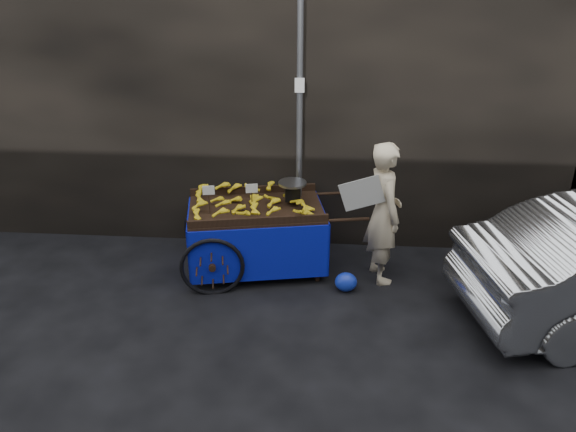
{
  "coord_description": "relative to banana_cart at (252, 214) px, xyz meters",
  "views": [
    {
      "loc": [
        0.69,
        -5.76,
        3.89
      ],
      "look_at": [
        0.21,
        0.5,
        0.95
      ],
      "focal_mm": 35.0,
      "sensor_mm": 36.0,
      "label": 1
    }
  ],
  "objects": [
    {
      "name": "ground",
      "position": [
        0.29,
        -0.82,
        -0.8
      ],
      "size": [
        80.0,
        80.0,
        0.0
      ],
      "primitive_type": "plane",
      "color": "black",
      "rests_on": "ground"
    },
    {
      "name": "banana_cart",
      "position": [
        0.0,
        0.0,
        0.0
      ],
      "size": [
        2.55,
        1.51,
        1.3
      ],
      "rotation": [
        0.0,
        0.0,
        0.19
      ],
      "color": "black",
      "rests_on": "ground"
    },
    {
      "name": "street_pole",
      "position": [
        0.59,
        0.48,
        1.2
      ],
      "size": [
        0.12,
        0.1,
        4.0
      ],
      "color": "slate",
      "rests_on": "ground"
    },
    {
      "name": "building_wall",
      "position": [
        0.68,
        1.78,
        1.7
      ],
      "size": [
        13.5,
        2.0,
        5.0
      ],
      "color": "black",
      "rests_on": "ground"
    },
    {
      "name": "plastic_bag",
      "position": [
        1.25,
        -0.49,
        -0.68
      ],
      "size": [
        0.28,
        0.22,
        0.25
      ],
      "primitive_type": "ellipsoid",
      "color": "#172EB2",
      "rests_on": "ground"
    },
    {
      "name": "vendor",
      "position": [
        1.69,
        -0.11,
        0.13
      ],
      "size": [
        0.9,
        0.77,
        1.86
      ],
      "rotation": [
        0.0,
        0.0,
        1.84
      ],
      "color": "beige",
      "rests_on": "ground"
    }
  ]
}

